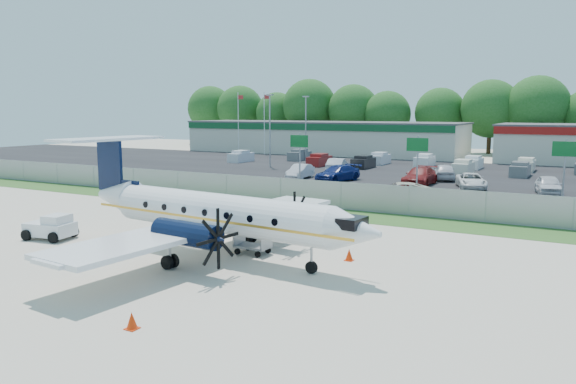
% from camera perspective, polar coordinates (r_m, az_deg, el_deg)
% --- Properties ---
extents(ground, '(170.00, 170.00, 0.00)m').
position_cam_1_polar(ground, '(28.73, -5.76, -6.07)').
color(ground, beige).
rests_on(ground, ground).
extents(grass_verge, '(170.00, 4.00, 0.02)m').
position_cam_1_polar(grass_verge, '(38.99, 4.22, -2.21)').
color(grass_verge, '#2D561E').
rests_on(grass_verge, ground).
extents(access_road, '(170.00, 8.00, 0.02)m').
position_cam_1_polar(access_road, '(45.37, 7.87, -0.77)').
color(access_road, black).
rests_on(access_road, ground).
extents(parking_lot, '(170.00, 32.00, 0.02)m').
position_cam_1_polar(parking_lot, '(65.28, 14.42, 1.81)').
color(parking_lot, black).
rests_on(parking_lot, ground).
extents(perimeter_fence, '(120.00, 0.06, 1.99)m').
position_cam_1_polar(perimeter_fence, '(40.63, 5.40, -0.37)').
color(perimeter_fence, gray).
rests_on(perimeter_fence, ground).
extents(building_west, '(46.40, 12.40, 5.24)m').
position_cam_1_polar(building_west, '(93.88, 3.47, 5.57)').
color(building_west, beige).
rests_on(building_west, ground).
extents(sign_left, '(1.80, 0.26, 5.00)m').
position_cam_1_polar(sign_left, '(51.76, 1.17, 4.43)').
color(sign_left, gray).
rests_on(sign_left, ground).
extents(sign_mid, '(1.80, 0.26, 5.00)m').
position_cam_1_polar(sign_mid, '(47.73, 13.00, 3.89)').
color(sign_mid, gray).
rests_on(sign_mid, ground).
extents(sign_right, '(1.80, 0.26, 5.00)m').
position_cam_1_polar(sign_right, '(46.03, 26.32, 3.09)').
color(sign_right, gray).
rests_on(sign_right, ground).
extents(flagpole_west, '(1.06, 0.12, 10.00)m').
position_cam_1_polar(flagpole_west, '(93.53, -5.04, 7.39)').
color(flagpole_west, white).
rests_on(flagpole_west, ground).
extents(flagpole_east, '(1.06, 0.12, 10.00)m').
position_cam_1_polar(flagpole_east, '(90.87, -2.39, 7.39)').
color(flagpole_east, white).
rests_on(flagpole_east, ground).
extents(light_pole_nw, '(0.90, 0.35, 9.09)m').
position_cam_1_polar(light_pole_nw, '(70.69, -1.86, 6.79)').
color(light_pole_nw, gray).
rests_on(light_pole_nw, ground).
extents(light_pole_sw, '(0.90, 0.35, 9.09)m').
position_cam_1_polar(light_pole_sw, '(79.47, 1.81, 6.96)').
color(light_pole_sw, gray).
rests_on(light_pole_sw, ground).
extents(tree_line, '(112.00, 6.00, 14.00)m').
position_cam_1_polar(tree_line, '(98.48, 19.31, 3.71)').
color(tree_line, '#1A4E17').
rests_on(tree_line, ground).
extents(aircraft, '(18.20, 17.92, 5.60)m').
position_cam_1_polar(aircraft, '(27.72, -7.54, -2.06)').
color(aircraft, white).
rests_on(aircraft, ground).
extents(pushback_tug, '(2.78, 2.20, 1.38)m').
position_cam_1_polar(pushback_tug, '(33.93, -22.88, -3.32)').
color(pushback_tug, white).
rests_on(pushback_tug, ground).
extents(baggage_cart_far, '(1.75, 1.09, 0.90)m').
position_cam_1_polar(baggage_cart_far, '(28.15, -3.61, -5.47)').
color(baggage_cart_far, gray).
rests_on(baggage_cart_far, ground).
extents(cone_nose, '(0.41, 0.41, 0.58)m').
position_cam_1_polar(cone_nose, '(27.08, 6.23, -6.38)').
color(cone_nose, red).
rests_on(cone_nose, ground).
extents(cone_port_wing, '(0.41, 0.41, 0.58)m').
position_cam_1_polar(cone_port_wing, '(19.54, -15.58, -12.51)').
color(cone_port_wing, red).
rests_on(cone_port_wing, ground).
extents(cone_starboard_wing, '(0.38, 0.38, 0.55)m').
position_cam_1_polar(cone_starboard_wing, '(41.76, 1.41, -1.14)').
color(cone_starboard_wing, red).
rests_on(cone_starboard_wing, ground).
extents(road_car_west, '(4.37, 1.94, 1.46)m').
position_cam_1_polar(road_car_west, '(56.05, -15.71, 0.71)').
color(road_car_west, silver).
rests_on(road_car_west, ground).
extents(road_car_mid, '(5.83, 4.02, 1.48)m').
position_cam_1_polar(road_car_mid, '(45.29, 11.20, -0.88)').
color(road_car_mid, beige).
rests_on(road_car_mid, ground).
extents(parked_car_a, '(1.97, 4.63, 1.49)m').
position_cam_1_polar(parked_car_a, '(58.98, 1.25, 1.39)').
color(parked_car_a, silver).
rests_on(parked_car_a, ground).
extents(parked_car_b, '(3.68, 5.95, 1.61)m').
position_cam_1_polar(parked_car_b, '(56.91, 5.04, 1.10)').
color(parked_car_b, navy).
rests_on(parked_car_b, ground).
extents(parked_car_c, '(2.47, 5.90, 1.70)m').
position_cam_1_polar(parked_car_c, '(55.05, 13.21, 0.67)').
color(parked_car_c, maroon).
rests_on(parked_car_c, ground).
extents(parked_car_d, '(3.82, 5.54, 1.41)m').
position_cam_1_polar(parked_car_d, '(54.12, 18.07, 0.35)').
color(parked_car_d, silver).
rests_on(parked_car_d, ground).
extents(parked_car_e, '(2.76, 5.07, 1.64)m').
position_cam_1_polar(parked_car_e, '(52.44, 24.91, -0.26)').
color(parked_car_e, silver).
rests_on(parked_car_e, ground).
extents(parked_car_f, '(2.85, 5.35, 1.68)m').
position_cam_1_polar(parked_car_f, '(64.49, 5.03, 1.95)').
color(parked_car_f, silver).
rests_on(parked_car_f, ground).
extents(parked_car_g, '(3.35, 5.34, 1.70)m').
position_cam_1_polar(parked_car_g, '(59.94, 15.57, 1.19)').
color(parked_car_g, silver).
rests_on(parked_car_g, ground).
extents(far_parking_rows, '(56.00, 10.00, 1.60)m').
position_cam_1_polar(far_parking_rows, '(70.12, 15.42, 2.20)').
color(far_parking_rows, gray).
rests_on(far_parking_rows, ground).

